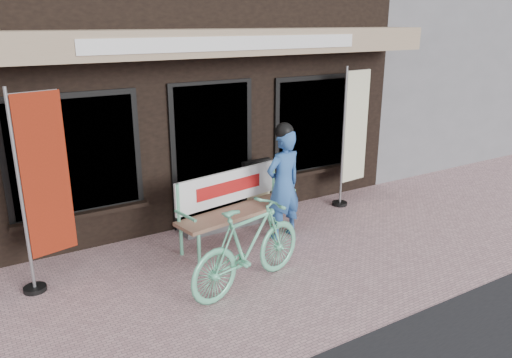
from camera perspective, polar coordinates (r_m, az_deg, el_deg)
ground at (r=6.41m, az=3.34°, el=-10.63°), size 70.00×70.00×0.00m
storefront at (r=10.12m, az=-13.22°, el=16.99°), size 7.00×6.77×6.00m
neighbor_right_near at (r=15.50m, az=18.67°, el=15.93°), size 10.00×7.00×5.60m
bench at (r=7.05m, az=-2.50°, el=-2.60°), size 1.92×0.79×1.01m
person at (r=7.10m, az=3.15°, el=-0.39°), size 0.62×0.45×1.70m
bicycle at (r=5.87m, az=-0.87°, el=-7.70°), size 1.80×0.90×1.04m
nobori_red at (r=6.15m, az=-23.25°, el=-0.85°), size 0.71×0.31×2.39m
nobori_cream at (r=8.55m, az=11.04°, el=5.03°), size 0.69×0.28×2.35m
menu_stand at (r=7.78m, az=0.07°, el=-1.26°), size 0.50×0.14×0.99m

